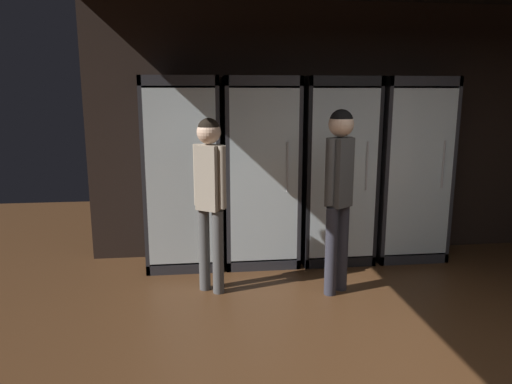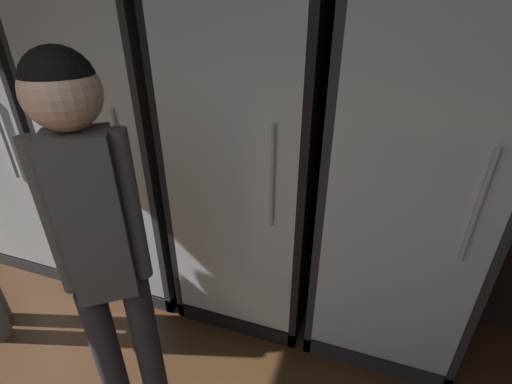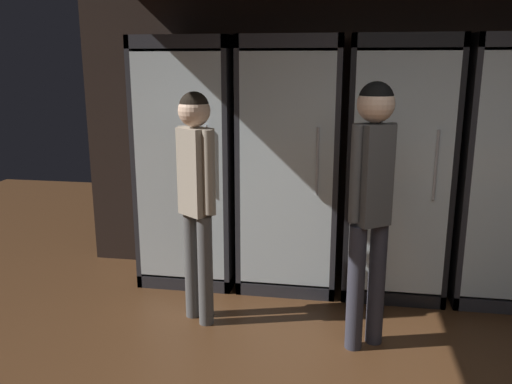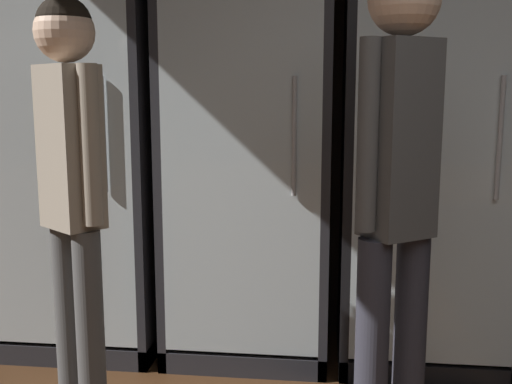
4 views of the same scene
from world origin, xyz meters
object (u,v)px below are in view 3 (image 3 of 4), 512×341
object	(u,v)px
shopper_far	(160,224)
cooler_far_right	(439,213)
shopper_near	(401,199)
cooler_center	(243,215)
cooler_right	(344,215)
cooler_far_left	(25,218)
cooler_left	(137,217)

from	to	relation	value
shopper_far	cooler_far_right	bearing A→B (deg)	28.85
shopper_near	shopper_far	bearing A→B (deg)	-169.95
cooler_center	cooler_far_right	size ratio (longest dim) A/B	1.00
cooler_right	cooler_far_right	xyz separation A→B (m)	(0.80, 0.00, 0.01)
shopper_far	cooler_center	bearing A→B (deg)	66.00
cooler_far_left	cooler_left	distance (m)	0.80
cooler_left	cooler_far_right	world-z (taller)	same
cooler_center	cooler_right	bearing A→B (deg)	-0.02
cooler_left	shopper_near	xyz separation A→B (m)	(1.64, -0.92, 0.19)
cooler_left	cooler_center	distance (m)	0.80
cooler_far_right	shopper_far	xyz separation A→B (m)	(-2.11, -1.16, 0.09)
cooler_far_right	shopper_near	bearing A→B (deg)	-129.16
cooler_center	shopper_near	size ratio (longest dim) A/B	1.13
cooler_far_right	shopper_far	world-z (taller)	cooler_far_right
cooler_center	cooler_right	world-z (taller)	same
cooler_left	cooler_far_right	bearing A→B (deg)	0.02
cooler_far_left	cooler_center	size ratio (longest dim) A/B	1.00
cooler_left	cooler_center	bearing A→B (deg)	-0.03
shopper_near	shopper_far	xyz separation A→B (m)	(-1.36, -0.24, -0.10)
cooler_left	cooler_right	bearing A→B (deg)	-0.03
cooler_far_left	cooler_left	world-z (taller)	same
cooler_far_right	shopper_near	world-z (taller)	cooler_far_right
cooler_right	shopper_far	world-z (taller)	cooler_right
cooler_left	shopper_far	bearing A→B (deg)	-76.45
cooler_left	cooler_right	distance (m)	1.59
cooler_far_left	shopper_near	bearing A→B (deg)	-20.71
cooler_center	shopper_near	world-z (taller)	cooler_center
cooler_right	shopper_far	xyz separation A→B (m)	(-1.31, -1.16, 0.09)
cooler_center	cooler_far_right	world-z (taller)	same
cooler_center	shopper_far	size ratio (longest dim) A/B	1.17
cooler_far_left	cooler_far_right	world-z (taller)	same
cooler_far_left	cooler_far_right	distance (m)	3.18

